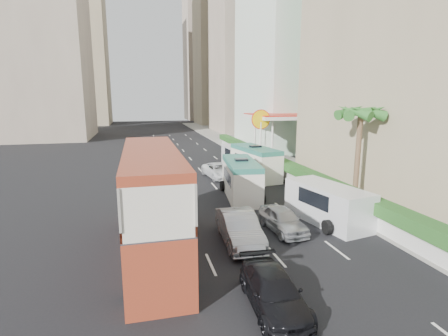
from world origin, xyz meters
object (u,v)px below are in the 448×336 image
object	(u,v)px
panel_van_far	(238,157)
minibus_near	(241,179)
car_silver_lane_b	(282,231)
palm_tree	(357,159)
car_silver_lane_a	(239,243)
panel_van_near	(327,204)
double_decker_bus	(153,202)
shell_station	(279,137)
car_black	(273,307)
van_asset	(219,178)
minibus_far	(255,162)

from	to	relation	value
panel_van_far	minibus_near	bearing A→B (deg)	-107.37
car_silver_lane_b	palm_tree	bearing A→B (deg)	20.96
car_silver_lane_a	panel_van_far	xyz separation A→B (m)	(5.64, 19.89, 1.09)
car_silver_lane_a	panel_van_near	size ratio (longest dim) A/B	0.87
double_decker_bus	shell_station	world-z (taller)	shell_station
panel_van_near	shell_station	distance (m)	21.99
panel_van_near	double_decker_bus	bearing A→B (deg)	178.47
car_black	double_decker_bus	bearing A→B (deg)	126.99
van_asset	panel_van_near	distance (m)	13.78
car_black	palm_tree	xyz separation A→B (m)	(9.88, 9.79, 3.38)
car_silver_lane_b	minibus_far	size ratio (longest dim) A/B	0.61
double_decker_bus	car_silver_lane_b	world-z (taller)	double_decker_bus
palm_tree	car_black	bearing A→B (deg)	-135.24
palm_tree	panel_van_far	bearing A→B (deg)	103.49
double_decker_bus	panel_van_near	world-z (taller)	double_decker_bus
car_silver_lane_a	minibus_near	bearing A→B (deg)	75.40
shell_station	van_asset	bearing A→B (deg)	-139.19
car_black	palm_tree	size ratio (longest dim) A/B	0.69
car_silver_lane_b	panel_van_near	size ratio (longest dim) A/B	0.71
double_decker_bus	shell_station	xyz separation A→B (m)	(16.00, 23.00, 0.22)
double_decker_bus	minibus_near	bearing A→B (deg)	50.09
double_decker_bus	car_silver_lane_a	bearing A→B (deg)	0.52
car_silver_lane_b	panel_van_far	size ratio (longest dim) A/B	0.74
double_decker_bus	panel_van_far	world-z (taller)	double_decker_bus
double_decker_bus	car_silver_lane_b	distance (m)	7.69
van_asset	shell_station	world-z (taller)	shell_station
panel_van_far	palm_tree	world-z (taller)	palm_tree
double_decker_bus	van_asset	size ratio (longest dim) A/B	2.26
van_asset	shell_station	bearing A→B (deg)	33.28
car_silver_lane_b	palm_tree	xyz separation A→B (m)	(6.61, 3.00, 3.38)
panel_van_near	shell_station	xyz separation A→B (m)	(5.59, 21.21, 1.62)
shell_station	minibus_far	bearing A→B (deg)	-124.19
car_silver_lane_b	shell_station	bearing A→B (deg)	64.72
minibus_far	car_silver_lane_b	bearing A→B (deg)	-110.62
car_silver_lane_a	shell_station	world-z (taller)	shell_station
van_asset	car_silver_lane_b	bearing A→B (deg)	-95.80
car_silver_lane_b	car_black	size ratio (longest dim) A/B	0.91
car_black	minibus_near	bearing A→B (deg)	81.01
palm_tree	shell_station	world-z (taller)	palm_tree
minibus_far	panel_van_far	world-z (taller)	minibus_far
minibus_far	panel_van_near	size ratio (longest dim) A/B	1.16
car_black	panel_van_far	distance (m)	26.45
van_asset	panel_van_far	size ratio (longest dim) A/B	0.89
car_silver_lane_a	car_silver_lane_b	size ratio (longest dim) A/B	1.22
minibus_near	minibus_far	size ratio (longest dim) A/B	0.97
car_silver_lane_a	shell_station	bearing A→B (deg)	65.67
car_silver_lane_a	shell_station	distance (m)	25.90
double_decker_bus	car_silver_lane_a	distance (m)	5.02
minibus_far	palm_tree	world-z (taller)	palm_tree
car_black	shell_station	size ratio (longest dim) A/B	0.55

